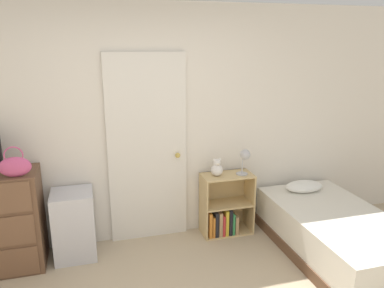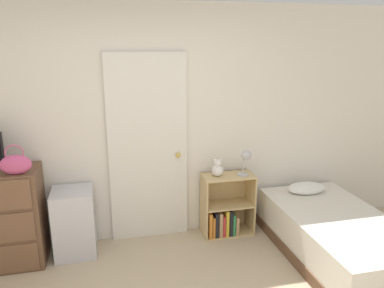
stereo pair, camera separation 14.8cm
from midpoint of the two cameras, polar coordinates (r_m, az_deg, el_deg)
wall_back at (r=4.04m, az=-9.52°, el=2.60°), size 10.00×0.06×2.55m
door_closed at (r=4.06m, az=-7.84°, el=-0.88°), size 0.85×0.09×2.05m
handbag at (r=3.72m, az=-26.42°, el=-3.05°), size 0.28×0.09×0.28m
storage_bin at (r=4.10m, az=-18.54°, el=-11.57°), size 0.41×0.41×0.70m
bookshelf at (r=4.38m, az=3.79°, el=-10.26°), size 0.58×0.30×0.71m
teddy_bear at (r=4.15m, az=2.79°, el=-3.74°), size 0.13×0.13×0.20m
desk_lamp at (r=4.18m, az=7.04°, el=-1.96°), size 0.15×0.14×0.29m
bed at (r=4.23m, az=20.08°, el=-12.68°), size 1.01×1.81×0.57m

